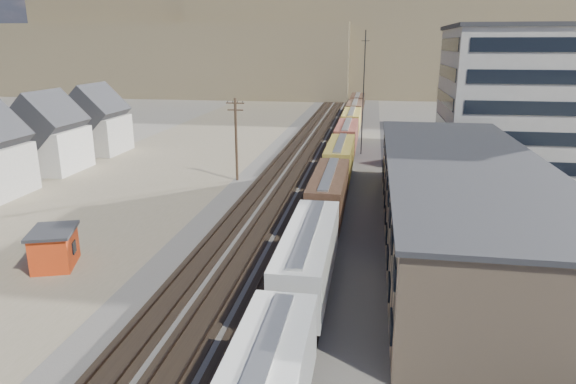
% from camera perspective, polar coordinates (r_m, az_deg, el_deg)
% --- Properties ---
extents(ballast_bed, '(18.00, 200.00, 0.06)m').
position_cam_1_polar(ballast_bed, '(69.16, 2.89, 2.69)').
color(ballast_bed, '#4C4742').
rests_on(ballast_bed, ground).
extents(dirt_yard, '(24.00, 180.00, 0.03)m').
position_cam_1_polar(dirt_yard, '(65.18, -15.93, 1.23)').
color(dirt_yard, '#72694E').
rests_on(dirt_yard, ground).
extents(asphalt_lot, '(26.00, 120.00, 0.04)m').
position_cam_1_polar(asphalt_lot, '(56.18, 23.89, -1.92)').
color(asphalt_lot, '#232326').
rests_on(asphalt_lot, ground).
extents(rail_tracks, '(11.40, 200.00, 0.24)m').
position_cam_1_polar(rail_tracks, '(69.20, 2.44, 2.78)').
color(rail_tracks, black).
rests_on(rail_tracks, ground).
extents(freight_train, '(3.00, 119.74, 4.46)m').
position_cam_1_polar(freight_train, '(69.99, 6.19, 5.10)').
color(freight_train, black).
rests_on(freight_train, ground).
extents(warehouse, '(12.40, 40.40, 7.25)m').
position_cam_1_polar(warehouse, '(44.29, 18.68, -1.06)').
color(warehouse, tan).
rests_on(warehouse, ground).
extents(office_tower, '(22.60, 18.60, 18.45)m').
position_cam_1_polar(office_tower, '(74.96, 25.53, 9.37)').
color(office_tower, '#9E998E').
rests_on(office_tower, ground).
extents(utility_pole_north, '(2.20, 0.32, 10.00)m').
position_cam_1_polar(utility_pole_north, '(61.94, -5.78, 6.02)').
color(utility_pole_north, '#382619').
rests_on(utility_pole_north, ground).
extents(radio_mast, '(1.20, 0.16, 18.00)m').
position_cam_1_polar(radio_mast, '(77.17, 8.37, 10.80)').
color(radio_mast, black).
rests_on(radio_mast, ground).
extents(hills_north, '(265.00, 80.00, 32.00)m').
position_cam_1_polar(hills_north, '(184.92, 7.38, 15.41)').
color(hills_north, brown).
rests_on(hills_north, ground).
extents(maintenance_shed, '(4.21, 4.77, 2.92)m').
position_cam_1_polar(maintenance_shed, '(42.18, -24.53, -5.66)').
color(maintenance_shed, red).
rests_on(maintenance_shed, ground).
extents(parked_car_blue, '(4.98, 5.90, 1.50)m').
position_cam_1_polar(parked_car_blue, '(73.30, 21.95, 2.88)').
color(parked_car_blue, navy).
rests_on(parked_car_blue, ground).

